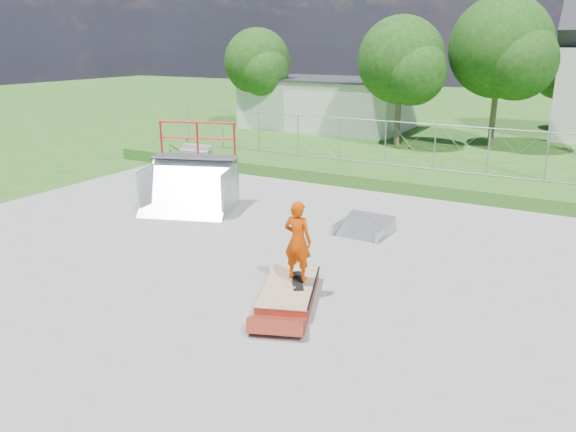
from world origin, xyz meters
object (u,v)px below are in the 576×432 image
(quarter_pipe, at_px, (188,170))
(skater, at_px, (298,244))
(flat_bank_ramp, at_px, (364,227))
(grind_box, at_px, (289,293))

(quarter_pipe, relative_size, skater, 1.61)
(flat_bank_ramp, xyz_separation_m, skater, (0.32, -4.63, 1.03))
(grind_box, xyz_separation_m, quarter_pipe, (-6.05, 4.20, 1.22))
(grind_box, relative_size, flat_bank_ramp, 1.67)
(grind_box, xyz_separation_m, skater, (0.11, 0.18, 1.07))
(grind_box, bearing_deg, skater, 39.94)
(grind_box, height_order, skater, skater)
(quarter_pipe, xyz_separation_m, flat_bank_ramp, (5.84, 0.62, -1.17))
(flat_bank_ramp, bearing_deg, quarter_pipe, -172.23)
(quarter_pipe, distance_m, skater, 7.35)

